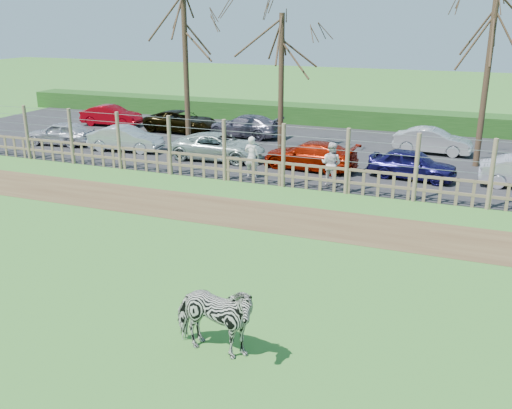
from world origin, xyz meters
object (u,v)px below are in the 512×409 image
(visitor_b, at_px, (331,164))
(car_9, at_px, (245,126))
(zebra, at_px, (214,319))
(tree_left, at_px, (185,32))
(car_4, at_px, (412,164))
(car_7, at_px, (111,116))
(car_1, at_px, (126,139))
(car_3, at_px, (310,155))
(car_11, at_px, (433,141))
(tree_mid, at_px, (282,50))
(car_2, at_px, (218,146))
(car_0, at_px, (61,133))
(visitor_a, at_px, (252,157))
(tree_right, at_px, (491,44))
(car_8, at_px, (182,121))

(visitor_b, bearing_deg, car_9, -36.84)
(car_9, bearing_deg, zebra, 24.94)
(tree_left, xyz_separation_m, car_4, (11.08, -1.61, -4.98))
(visitor_b, height_order, car_7, visitor_b)
(car_1, distance_m, car_3, 9.40)
(car_4, height_order, car_11, same)
(zebra, relative_size, car_9, 0.46)
(car_7, height_order, car_9, same)
(car_3, bearing_deg, car_4, 96.39)
(tree_mid, height_order, car_2, tree_mid)
(car_0, xyz_separation_m, car_11, (17.97, 4.96, 0.00))
(tree_mid, relative_size, car_3, 1.65)
(tree_mid, height_order, car_9, tree_mid)
(tree_left, distance_m, visitor_a, 7.82)
(tree_left, relative_size, tree_right, 1.07)
(zebra, relative_size, car_7, 0.52)
(car_8, height_order, car_9, same)
(visitor_b, xyz_separation_m, car_7, (-15.40, 7.54, -0.26))
(tree_left, relative_size, car_9, 1.90)
(car_2, distance_m, car_3, 4.43)
(zebra, bearing_deg, car_0, 50.57)
(zebra, bearing_deg, visitor_b, 6.90)
(tree_right, bearing_deg, car_7, 173.71)
(tree_right, height_order, car_0, tree_right)
(car_1, relative_size, car_2, 0.84)
(tree_right, bearing_deg, car_9, 170.00)
(visitor_a, bearing_deg, tree_mid, -84.44)
(tree_mid, height_order, car_4, tree_mid)
(visitor_a, relative_size, car_11, 0.47)
(car_2, xyz_separation_m, car_8, (-4.64, 5.08, 0.00))
(visitor_a, height_order, car_11, visitor_a)
(zebra, xyz_separation_m, visitor_b, (-0.73, 12.25, 0.10))
(car_2, xyz_separation_m, car_4, (8.74, -0.09, 0.00))
(tree_right, height_order, car_2, tree_right)
(car_4, bearing_deg, car_3, 97.73)
(visitor_a, height_order, car_9, visitor_a)
(zebra, relative_size, visitor_a, 1.10)
(tree_left, distance_m, car_9, 6.34)
(car_3, relative_size, car_9, 1.00)
(car_0, xyz_separation_m, car_1, (3.88, 0.04, 0.00))
(car_0, bearing_deg, car_2, 84.27)
(car_7, bearing_deg, car_1, -145.02)
(tree_mid, bearing_deg, car_0, -166.60)
(car_0, distance_m, car_8, 6.69)
(car_2, height_order, car_8, same)
(car_1, bearing_deg, car_7, 33.36)
(tree_left, bearing_deg, car_0, -166.00)
(tree_left, distance_m, car_4, 12.25)
(tree_right, distance_m, car_9, 12.98)
(car_11, bearing_deg, zebra, 176.50)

